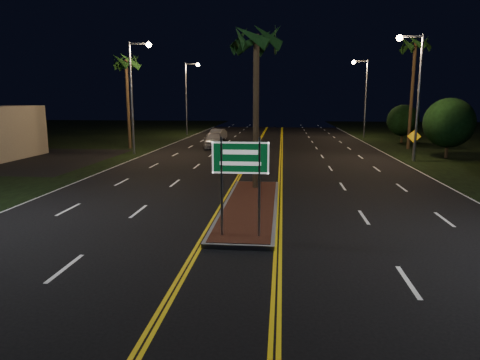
# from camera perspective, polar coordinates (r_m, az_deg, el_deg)

# --- Properties ---
(ground) EXTENTS (120.00, 120.00, 0.00)m
(ground) POSITION_cam_1_polar(r_m,az_deg,el_deg) (11.41, -1.36, -12.52)
(ground) COLOR black
(ground) RESTS_ON ground
(median_island) EXTENTS (2.25, 10.25, 0.17)m
(median_island) POSITION_cam_1_polar(r_m,az_deg,el_deg) (18.01, 1.36, -3.49)
(median_island) COLOR gray
(median_island) RESTS_ON ground
(highway_sign) EXTENTS (1.80, 0.08, 3.20)m
(highway_sign) POSITION_cam_1_polar(r_m,az_deg,el_deg) (13.43, 0.05, 1.73)
(highway_sign) COLOR gray
(highway_sign) RESTS_ON ground
(streetlight_left_mid) EXTENTS (1.91, 0.44, 9.00)m
(streetlight_left_mid) POSITION_cam_1_polar(r_m,az_deg,el_deg) (36.43, -13.74, 12.23)
(streetlight_left_mid) COLOR gray
(streetlight_left_mid) RESTS_ON ground
(streetlight_left_far) EXTENTS (1.91, 0.44, 9.00)m
(streetlight_left_far) POSITION_cam_1_polar(r_m,az_deg,el_deg) (55.71, -6.83, 11.83)
(streetlight_left_far) COLOR gray
(streetlight_left_far) RESTS_ON ground
(streetlight_right_mid) EXTENTS (1.91, 0.44, 9.00)m
(streetlight_right_mid) POSITION_cam_1_polar(r_m,az_deg,el_deg) (33.74, 22.19, 11.90)
(streetlight_right_mid) COLOR gray
(streetlight_right_mid) RESTS_ON ground
(streetlight_right_far) EXTENTS (1.91, 0.44, 9.00)m
(streetlight_right_far) POSITION_cam_1_polar(r_m,az_deg,el_deg) (53.24, 16.07, 11.55)
(streetlight_right_far) COLOR gray
(streetlight_right_far) RESTS_ON ground
(palm_median) EXTENTS (2.40, 2.40, 8.30)m
(palm_median) POSITION_cam_1_polar(r_m,az_deg,el_deg) (21.13, 2.21, 18.25)
(palm_median) COLOR #382819
(palm_median) RESTS_ON ground
(palm_left_far) EXTENTS (2.40, 2.40, 8.80)m
(palm_left_far) POSITION_cam_1_polar(r_m,az_deg,el_deg) (41.04, -14.96, 14.90)
(palm_left_far) COLOR #382819
(palm_left_far) RESTS_ON ground
(palm_right_far) EXTENTS (2.40, 2.40, 10.30)m
(palm_right_far) POSITION_cam_1_polar(r_m,az_deg,el_deg) (42.27, 22.35, 16.25)
(palm_right_far) COLOR #382819
(palm_right_far) RESTS_ON ground
(shrub_mid) EXTENTS (3.78, 3.78, 4.62)m
(shrub_mid) POSITION_cam_1_polar(r_m,az_deg,el_deg) (36.72, 26.10, 6.87)
(shrub_mid) COLOR #382819
(shrub_mid) RESTS_ON ground
(shrub_far) EXTENTS (3.24, 3.24, 3.96)m
(shrub_far) POSITION_cam_1_polar(r_m,az_deg,el_deg) (48.11, 20.90, 7.44)
(shrub_far) COLOR #382819
(shrub_far) RESTS_ON ground
(car_near) EXTENTS (2.97, 5.51, 1.75)m
(car_near) POSITION_cam_1_polar(r_m,az_deg,el_deg) (40.23, -3.54, 5.52)
(car_near) COLOR #B5B6BC
(car_near) RESTS_ON ground
(car_far) EXTENTS (2.52, 4.53, 1.43)m
(car_far) POSITION_cam_1_polar(r_m,az_deg,el_deg) (47.94, -3.09, 6.17)
(car_far) COLOR silver
(car_far) RESTS_ON ground
(warning_sign) EXTENTS (0.94, 0.25, 2.29)m
(warning_sign) POSITION_cam_1_polar(r_m,az_deg,el_deg) (34.16, 22.16, 4.85)
(warning_sign) COLOR gray
(warning_sign) RESTS_ON ground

